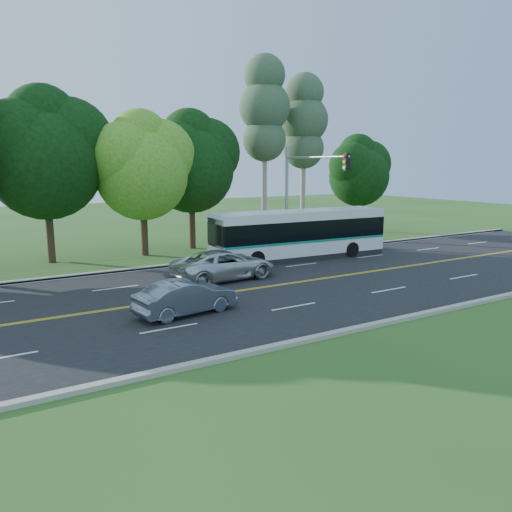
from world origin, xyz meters
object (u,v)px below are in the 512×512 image
traffic_signal (304,184)px  sedan (186,297)px  suv (224,265)px  transit_bus (300,235)px

traffic_signal → sedan: 14.13m
suv → traffic_signal: bearing=-72.5°
sedan → traffic_signal: bearing=-64.8°
transit_bus → suv: (-6.78, -2.75, -0.74)m
sedan → suv: suv is taller
traffic_signal → sedan: (-11.25, -7.57, -3.97)m
traffic_signal → transit_bus: size_ratio=0.60×
traffic_signal → transit_bus: traffic_signal is taller
transit_bus → sedan: bearing=-142.9°
traffic_signal → transit_bus: bearing=-160.1°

